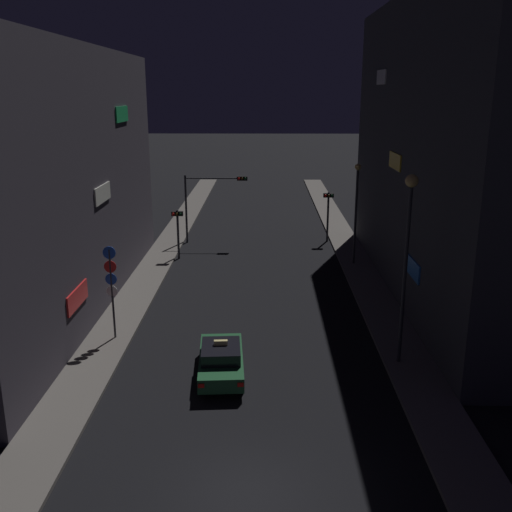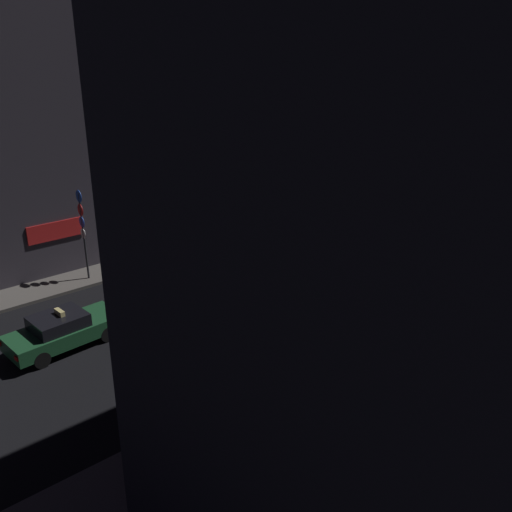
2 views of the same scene
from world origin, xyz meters
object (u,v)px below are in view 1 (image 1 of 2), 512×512
(taxi, at_px, (221,359))
(traffic_light_right_kerb, at_px, (328,207))
(traffic_light_overhead, at_px, (210,194))
(street_lamp_near_block, at_px, (408,237))
(sign_pole_left, at_px, (111,284))
(traffic_light_left_kerb, at_px, (178,224))
(street_lamp_far_block, at_px, (356,201))

(taxi, distance_m, traffic_light_right_kerb, 23.71)
(traffic_light_overhead, bearing_deg, street_lamp_near_block, -64.33)
(street_lamp_near_block, bearing_deg, sign_pole_left, 169.73)
(street_lamp_near_block, bearing_deg, traffic_light_overhead, 115.67)
(traffic_light_overhead, height_order, traffic_light_left_kerb, traffic_light_overhead)
(taxi, bearing_deg, traffic_light_right_kerb, 73.34)
(traffic_light_right_kerb, distance_m, sign_pole_left, 22.64)
(traffic_light_overhead, bearing_deg, traffic_light_right_kerb, 3.16)
(traffic_light_left_kerb, relative_size, traffic_light_right_kerb, 0.89)
(street_lamp_near_block, height_order, street_lamp_far_block, street_lamp_near_block)
(taxi, height_order, traffic_light_right_kerb, traffic_light_right_kerb)
(sign_pole_left, height_order, street_lamp_near_block, street_lamp_near_block)
(traffic_light_overhead, bearing_deg, street_lamp_far_block, -30.32)
(traffic_light_left_kerb, relative_size, street_lamp_near_block, 0.43)
(traffic_light_right_kerb, bearing_deg, traffic_light_overhead, -176.84)
(traffic_light_overhead, bearing_deg, taxi, -83.75)
(traffic_light_right_kerb, xyz_separation_m, street_lamp_near_block, (0.89, -21.49, 2.94))
(traffic_light_right_kerb, bearing_deg, traffic_light_left_kerb, -155.23)
(taxi, xyz_separation_m, traffic_light_left_kerb, (-4.29, 17.53, 1.80))
(traffic_light_left_kerb, xyz_separation_m, sign_pole_left, (-1.05, -14.03, 0.33))
(traffic_light_overhead, height_order, sign_pole_left, traffic_light_overhead)
(traffic_light_right_kerb, relative_size, street_lamp_near_block, 0.48)
(traffic_light_overhead, bearing_deg, sign_pole_left, -98.89)
(street_lamp_far_block, bearing_deg, traffic_light_left_kerb, 173.28)
(traffic_light_overhead, relative_size, traffic_light_left_kerb, 1.51)
(street_lamp_near_block, bearing_deg, taxi, -171.51)
(traffic_light_left_kerb, bearing_deg, taxi, -76.25)
(street_lamp_far_block, bearing_deg, traffic_light_overhead, 149.68)
(sign_pole_left, relative_size, street_lamp_far_block, 0.66)
(taxi, xyz_separation_m, street_lamp_near_block, (7.66, 1.14, 5.01))
(street_lamp_near_block, xyz_separation_m, street_lamp_far_block, (0.23, 14.95, -1.32))
(taxi, bearing_deg, traffic_light_overhead, 96.25)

